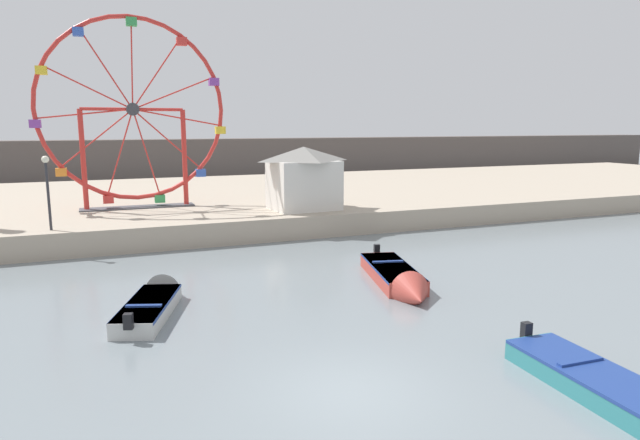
{
  "coord_description": "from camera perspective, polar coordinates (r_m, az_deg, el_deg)",
  "views": [
    {
      "loc": [
        -4.94,
        -10.42,
        5.93
      ],
      "look_at": [
        3.29,
        9.99,
        2.1
      ],
      "focal_mm": 30.91,
      "sensor_mm": 36.0,
      "label": 1
    }
  ],
  "objects": [
    {
      "name": "ferris_wheel_red_frame",
      "position": [
        33.05,
        -18.8,
        10.43
      ],
      "size": [
        10.39,
        1.2,
        10.66
      ],
      "color": "red",
      "rests_on": "quay_promenade"
    },
    {
      "name": "ground_plane",
      "position": [
        12.96,
        3.17,
        -17.36
      ],
      "size": [
        240.0,
        240.0,
        0.0
      ],
      "primitive_type": "plane",
      "color": "slate"
    },
    {
      "name": "distant_town_skyline",
      "position": [
        60.4,
        -17.31,
        5.88
      ],
      "size": [
        140.0,
        3.0,
        4.4
      ],
      "primitive_type": "cube",
      "color": "#564C47",
      "rests_on": "ground_plane"
    },
    {
      "name": "motorboat_faded_red",
      "position": [
        20.54,
        8.22,
        -6.16
      ],
      "size": [
        2.77,
        6.07,
        1.38
      ],
      "rotation": [
        0.0,
        0.0,
        4.47
      ],
      "color": "#B24238",
      "rests_on": "ground_plane"
    },
    {
      "name": "carnival_booth_white_ticket",
      "position": [
        31.01,
        -1.69,
        4.48
      ],
      "size": [
        4.1,
        3.43,
        3.52
      ],
      "rotation": [
        0.0,
        0.0,
        0.06
      ],
      "color": "silver",
      "rests_on": "quay_promenade"
    },
    {
      "name": "promenade_lamp_near",
      "position": [
        27.51,
        -26.41,
        3.65
      ],
      "size": [
        0.32,
        0.32,
        3.36
      ],
      "color": "#2D2D33",
      "rests_on": "quay_promenade"
    },
    {
      "name": "quay_promenade",
      "position": [
        39.41,
        -14.55,
        1.77
      ],
      "size": [
        110.0,
        24.81,
        1.19
      ],
      "primitive_type": "cube",
      "color": "tan",
      "rests_on": "ground_plane"
    },
    {
      "name": "motorboat_pale_grey",
      "position": [
        18.91,
        -16.7,
        -7.97
      ],
      "size": [
        2.79,
        5.06,
        1.2
      ],
      "rotation": [
        0.0,
        0.0,
        1.23
      ],
      "color": "silver",
      "rests_on": "ground_plane"
    }
  ]
}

